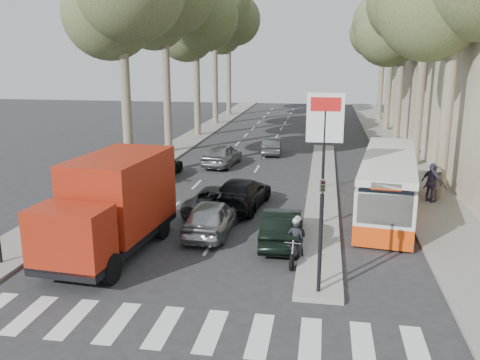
% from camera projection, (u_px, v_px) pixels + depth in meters
% --- Properties ---
extents(ground, '(120.00, 120.00, 0.00)m').
position_uv_depth(ground, '(223.00, 268.00, 17.28)').
color(ground, '#28282B').
rests_on(ground, ground).
extents(sidewalk_right, '(3.20, 70.00, 0.12)m').
position_uv_depth(sidewalk_right, '(393.00, 146.00, 39.82)').
color(sidewalk_right, gray).
rests_on(sidewalk_right, ground).
extents(median_left, '(2.40, 64.00, 0.12)m').
position_uv_depth(median_left, '(197.00, 135.00, 45.34)').
color(median_left, gray).
rests_on(median_left, ground).
extents(traffic_island, '(1.50, 26.00, 0.16)m').
position_uv_depth(traffic_island, '(322.00, 188.00, 27.27)').
color(traffic_island, gray).
rests_on(traffic_island, ground).
extents(building_far, '(11.00, 20.00, 16.00)m').
position_uv_depth(building_far, '(467.00, 44.00, 45.41)').
color(building_far, '#B7A88E').
rests_on(building_far, ground).
extents(billboard, '(1.50, 12.10, 5.60)m').
position_uv_depth(billboard, '(324.00, 140.00, 20.65)').
color(billboard, yellow).
rests_on(billboard, ground).
extents(traffic_light_island, '(0.16, 0.41, 3.60)m').
position_uv_depth(traffic_light_island, '(321.00, 217.00, 14.72)').
color(traffic_light_island, black).
rests_on(traffic_light_island, ground).
extents(tree_l_c, '(7.40, 7.20, 13.71)m').
position_uv_depth(tree_l_c, '(197.00, 18.00, 43.01)').
color(tree_l_c, '#6B604C').
rests_on(tree_l_c, ground).
extents(tree_l_d, '(7.40, 7.20, 15.66)m').
position_uv_depth(tree_l_d, '(216.00, 6.00, 50.26)').
color(tree_l_d, '#6B604C').
rests_on(tree_l_d, ground).
extents(tree_l_e, '(7.40, 7.20, 14.49)m').
position_uv_depth(tree_l_e, '(230.00, 21.00, 58.19)').
color(tree_l_e, '#6B604C').
rests_on(tree_l_e, ground).
extents(tree_r_c, '(7.40, 7.20, 13.32)m').
position_uv_depth(tree_r_c, '(406.00, 19.00, 38.49)').
color(tree_r_c, '#6B604C').
rests_on(tree_r_c, ground).
extents(tree_r_d, '(7.40, 7.20, 14.88)m').
position_uv_depth(tree_r_d, '(395.00, 9.00, 45.79)').
color(tree_r_d, '#6B604C').
rests_on(tree_r_d, ground).
extents(tree_r_e, '(7.40, 7.20, 14.10)m').
position_uv_depth(tree_r_e, '(386.00, 22.00, 53.60)').
color(tree_r_e, '#6B604C').
rests_on(tree_r_e, ground).
extents(silver_hatchback, '(1.78, 4.20, 1.42)m').
position_uv_depth(silver_hatchback, '(211.00, 217.00, 20.49)').
color(silver_hatchback, '#A8ABB0').
rests_on(silver_hatchback, ground).
extents(dark_hatchback, '(1.48, 4.14, 1.36)m').
position_uv_depth(dark_hatchback, '(283.00, 226.00, 19.46)').
color(dark_hatchback, black).
rests_on(dark_hatchback, ground).
extents(queue_car_a, '(2.60, 4.64, 1.23)m').
position_uv_depth(queue_car_a, '(217.00, 199.00, 23.37)').
color(queue_car_a, '#46494D').
rests_on(queue_car_a, ground).
extents(queue_car_b, '(2.57, 5.13, 1.43)m').
position_uv_depth(queue_car_b, '(241.00, 194.00, 23.88)').
color(queue_car_b, black).
rests_on(queue_car_b, ground).
extents(queue_car_c, '(2.22, 4.53, 1.49)m').
position_uv_depth(queue_car_c, '(222.00, 154.00, 33.03)').
color(queue_car_c, '#919398').
rests_on(queue_car_c, ground).
extents(queue_car_d, '(1.51, 3.76, 1.22)m').
position_uv_depth(queue_car_d, '(272.00, 146.00, 36.94)').
color(queue_car_d, '#4D5055').
rests_on(queue_car_d, ground).
extents(queue_car_e, '(1.97, 4.65, 1.34)m').
position_uv_depth(queue_car_e, '(159.00, 167.00, 29.81)').
color(queue_car_e, black).
rests_on(queue_car_e, ground).
extents(red_truck, '(2.98, 6.76, 3.52)m').
position_uv_depth(red_truck, '(113.00, 204.00, 18.26)').
color(red_truck, black).
rests_on(red_truck, ground).
extents(city_bus, '(3.58, 10.39, 2.68)m').
position_uv_depth(city_bus, '(388.00, 182.00, 23.14)').
color(city_bus, '#E9450C').
rests_on(city_bus, ground).
extents(motorcycle, '(0.75, 1.94, 1.65)m').
position_uv_depth(motorcycle, '(296.00, 240.00, 17.80)').
color(motorcycle, black).
rests_on(motorcycle, ground).
extents(pedestrian_near, '(1.15, 1.22, 1.92)m').
position_uv_depth(pedestrian_near, '(432.00, 183.00, 24.40)').
color(pedestrian_near, '#423854').
rests_on(pedestrian_near, sidewalk_right).
extents(pedestrian_far, '(1.13, 0.52, 1.72)m').
position_uv_depth(pedestrian_far, '(436.00, 183.00, 24.69)').
color(pedestrian_far, brown).
rests_on(pedestrian_far, sidewalk_right).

